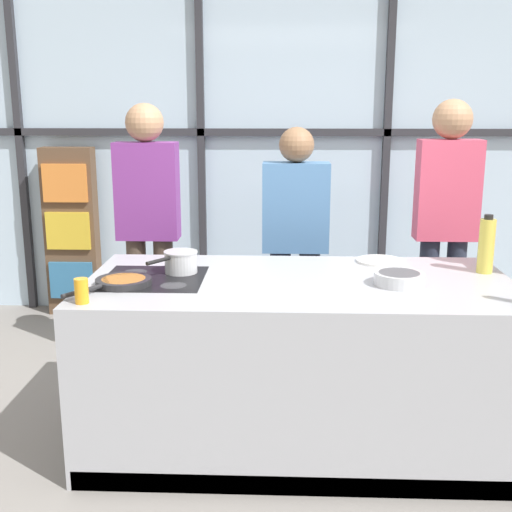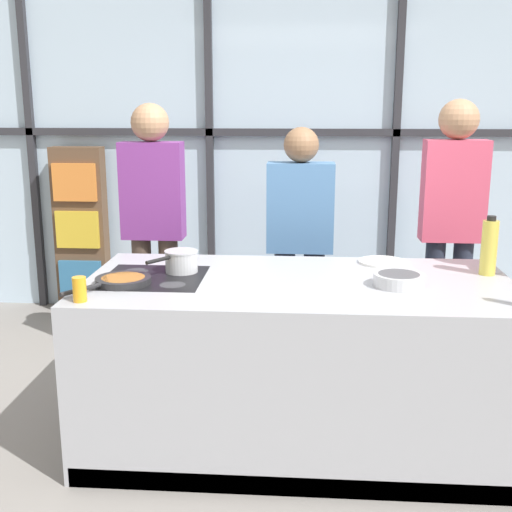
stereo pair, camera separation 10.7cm
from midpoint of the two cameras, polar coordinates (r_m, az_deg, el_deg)
The scene contains 13 objects.
ground_plane at distance 3.63m, azimuth 4.46°, elevation -15.89°, with size 18.00×18.00×0.00m, color gray.
back_window_wall at distance 5.45m, azimuth 4.65°, elevation 9.50°, with size 6.40×0.10×2.80m.
bookshelf at distance 5.66m, azimuth -14.77°, elevation 2.18°, with size 0.43×0.19×1.42m.
demo_island at distance 3.43m, azimuth 4.57°, elevation -9.39°, with size 2.18×1.06×0.89m.
spectator_far_left at distance 4.35m, azimuth -8.41°, elevation 3.48°, with size 0.41×0.25×1.78m.
spectator_center_left at distance 4.27m, azimuth 4.64°, elevation 1.86°, with size 0.44×0.23×1.63m.
spectator_center_right at distance 4.36m, azimuth 17.70°, elevation 3.33°, with size 0.40×0.25×1.80m.
frying_pan at distance 3.26m, azimuth -10.92°, elevation -2.15°, with size 0.36×0.44×0.04m.
saucepan at distance 3.44m, azimuth -5.79°, elevation -0.41°, with size 0.24×0.29×0.12m.
white_plate at distance 3.70m, azimuth 11.97°, elevation -0.51°, with size 0.27×0.27×0.01m, color white.
mixing_bowl at distance 3.25m, azimuth 13.49°, elevation -2.04°, with size 0.25×0.25×0.06m.
oil_bottle at distance 3.58m, azimuth 20.82°, elevation 0.74°, with size 0.08×0.08×0.31m.
juice_glass_near at distance 3.01m, azimuth -14.44°, elevation -2.89°, with size 0.06×0.06×0.11m, color orange.
Camera 2 is at (0.01, -3.16, 1.77)m, focal length 45.00 mm.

